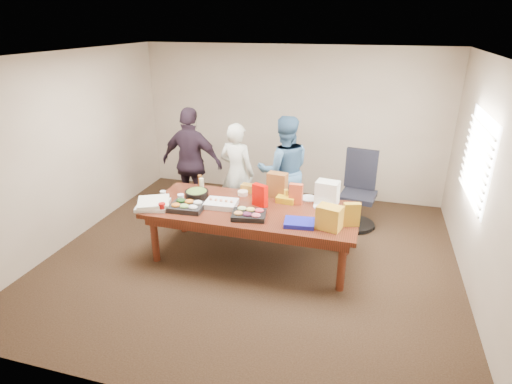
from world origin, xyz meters
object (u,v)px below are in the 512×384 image
(salad_bowl, at_px, (197,195))
(sheet_cake, at_px, (221,204))
(office_chair, at_px, (358,193))
(person_center, at_px, (237,173))
(person_right, at_px, (284,171))
(conference_table, at_px, (253,233))

(salad_bowl, bearing_deg, sheet_cake, -21.63)
(sheet_cake, bearing_deg, office_chair, 34.83)
(person_center, height_order, salad_bowl, person_center)
(person_center, relative_size, person_right, 0.93)
(person_right, height_order, sheet_cake, person_right)
(person_right, xyz_separation_m, salad_bowl, (-1.01, -1.11, -0.07))
(office_chair, xyz_separation_m, person_right, (-1.17, -0.11, 0.29))
(person_right, xyz_separation_m, sheet_cake, (-0.59, -1.28, -0.09))
(conference_table, height_order, sheet_cake, sheet_cake)
(conference_table, height_order, office_chair, office_chair)
(office_chair, relative_size, sheet_cake, 2.78)
(office_chair, bearing_deg, person_center, -163.94)
(sheet_cake, height_order, salad_bowl, salad_bowl)
(salad_bowl, bearing_deg, conference_table, -7.35)
(office_chair, xyz_separation_m, person_center, (-1.91, -0.24, 0.23))
(person_center, bearing_deg, conference_table, 128.58)
(salad_bowl, bearing_deg, person_right, 47.68)
(office_chair, height_order, person_right, person_right)
(person_right, bearing_deg, office_chair, 165.36)
(person_center, xyz_separation_m, sheet_cake, (0.15, -1.15, -0.03))
(office_chair, relative_size, salad_bowl, 3.51)
(person_center, xyz_separation_m, salad_bowl, (-0.27, -0.98, -0.01))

